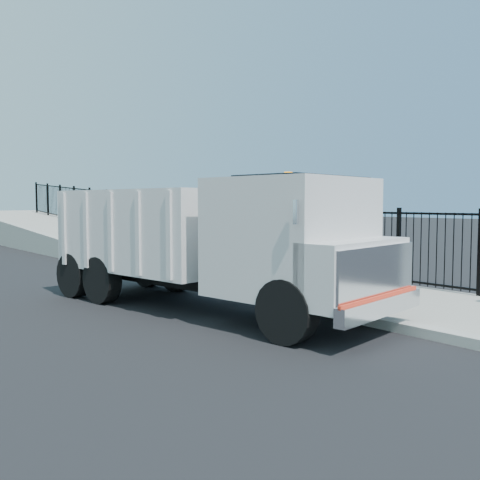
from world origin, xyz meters
TOP-DOWN VIEW (x-y plane):
  - ground at (0.00, 0.00)m, footprint 120.00×120.00m
  - sidewalk at (1.93, -2.00)m, footprint 3.55×12.00m
  - curb at (0.00, -2.00)m, footprint 0.30×12.00m
  - ramp at (2.12, 16.00)m, footprint 3.95×24.06m
  - iron_fence at (3.55, 12.00)m, footprint 0.10×28.00m
  - truck at (-1.38, 0.77)m, footprint 3.48×7.70m
  - worker at (1.36, -0.71)m, footprint 0.49×0.71m
  - debris at (1.96, -0.48)m, footprint 0.43×0.43m

SIDE VIEW (x-z plane):
  - ground at x=0.00m, z-range 0.00..0.00m
  - ramp at x=2.12m, z-range -1.60..1.60m
  - sidewalk at x=1.93m, z-range 0.00..0.12m
  - curb at x=0.00m, z-range 0.00..0.16m
  - debris at x=1.96m, z-range 0.12..0.23m
  - iron_fence at x=3.55m, z-range 0.00..1.80m
  - worker at x=1.36m, z-range 0.12..1.99m
  - truck at x=-1.38m, z-range 0.16..2.70m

